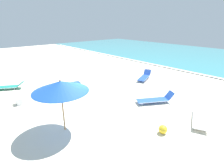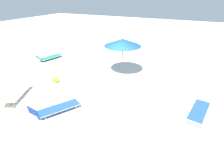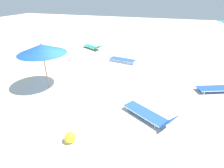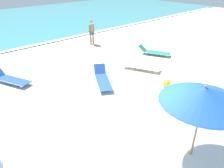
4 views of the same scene
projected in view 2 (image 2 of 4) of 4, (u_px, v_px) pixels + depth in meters
The scene contains 8 objects.
ground_plane at pixel (119, 88), 10.03m from camera, with size 60.00×60.00×0.16m.
beach_umbrella at pixel (123, 42), 10.74m from camera, with size 2.30×2.30×2.34m.
lounger_stack at pixel (198, 112), 7.63m from camera, with size 0.92×1.94×0.24m.
sun_lounger_near_water_right at pixel (54, 108), 7.72m from camera, with size 1.61×2.17×0.62m.
sun_lounger_mid_beach_solo at pixel (48, 57), 13.86m from camera, with size 1.09×2.25×0.63m.
sun_lounger_mid_beach_pair_a at pixel (15, 95), 8.78m from camera, with size 1.47×2.30×0.55m.
beach_ball at pixel (55, 80), 10.34m from camera, with size 0.37×0.37×0.37m.
cooler_box at pixel (188, 77), 10.66m from camera, with size 0.52×0.38×0.37m.
Camera 2 is at (-3.46, 8.09, 4.77)m, focal length 28.00 mm.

